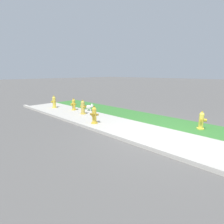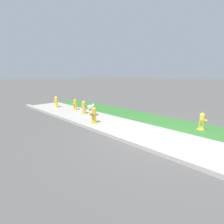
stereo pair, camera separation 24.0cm
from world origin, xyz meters
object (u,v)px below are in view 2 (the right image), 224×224
at_px(fire_hydrant_at_driveway, 75,104).
at_px(fire_hydrant_mid_block, 202,121).
at_px(fire_hydrant_by_grass_verge, 56,102).
at_px(fire_hydrant_far_end, 84,107).
at_px(small_white_dog, 91,107).
at_px(fire_hydrant_across_street, 94,115).

relative_size(fire_hydrant_at_driveway, fire_hydrant_mid_block, 0.97).
xyz_separation_m(fire_hydrant_mid_block, fire_hydrant_by_grass_verge, (-8.01, -1.84, 0.02)).
bearing_deg(fire_hydrant_far_end, fire_hydrant_mid_block, 18.53).
distance_m(fire_hydrant_mid_block, fire_hydrant_far_end, 5.58).
bearing_deg(fire_hydrant_far_end, fire_hydrant_by_grass_verge, -174.08).
xyz_separation_m(fire_hydrant_by_grass_verge, small_white_dog, (2.33, 0.91, -0.12)).
relative_size(fire_hydrant_mid_block, small_white_dog, 1.57).
distance_m(fire_hydrant_far_end, fire_hydrant_across_street, 1.91).
bearing_deg(fire_hydrant_across_street, small_white_dog, -61.87).
xyz_separation_m(fire_hydrant_far_end, small_white_dog, (-0.34, 0.71, -0.12)).
xyz_separation_m(fire_hydrant_mid_block, small_white_dog, (-5.68, -0.93, -0.10)).
bearing_deg(fire_hydrant_at_driveway, fire_hydrant_by_grass_verge, 7.39).
bearing_deg(fire_hydrant_by_grass_verge, fire_hydrant_across_street, -179.59).
relative_size(fire_hydrant_across_street, fire_hydrant_by_grass_verge, 1.02).
height_order(fire_hydrant_mid_block, small_white_dog, fire_hydrant_mid_block).
height_order(fire_hydrant_across_street, small_white_dog, fire_hydrant_across_street).
distance_m(fire_hydrant_at_driveway, fire_hydrant_by_grass_verge, 1.53).
xyz_separation_m(fire_hydrant_at_driveway, fire_hydrant_mid_block, (6.54, 1.40, 0.01)).
relative_size(fire_hydrant_far_end, fire_hydrant_across_street, 0.99).
bearing_deg(small_white_dog, fire_hydrant_by_grass_verge, 134.68).
bearing_deg(fire_hydrant_by_grass_verge, fire_hydrant_at_driveway, -156.15).
relative_size(fire_hydrant_mid_block, fire_hydrant_far_end, 0.94).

